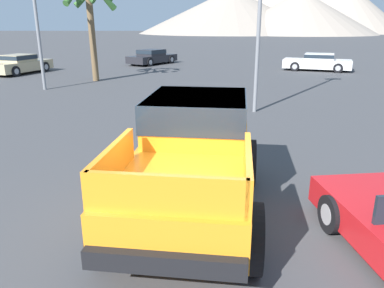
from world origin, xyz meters
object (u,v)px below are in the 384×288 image
object	(u,v)px
parked_car_tan	(20,64)
parked_car_dark	(152,57)
orange_pickup_truck	(193,150)
traffic_light_main	(46,5)
parked_car_white	(318,62)
palm_tree_tall	(90,5)

from	to	relation	value
parked_car_tan	parked_car_dark	bearing A→B (deg)	55.56
orange_pickup_truck	parked_car_tan	world-z (taller)	orange_pickup_truck
orange_pickup_truck	parked_car_tan	distance (m)	22.11
orange_pickup_truck	parked_car_tan	size ratio (longest dim) A/B	1.07
parked_car_dark	traffic_light_main	world-z (taller)	traffic_light_main
orange_pickup_truck	parked_car_dark	bearing A→B (deg)	104.76
parked_car_white	parked_car_dark	size ratio (longest dim) A/B	1.06
traffic_light_main	palm_tree_tall	xyz separation A→B (m)	(1.77, 1.71, 0.06)
parked_car_tan	palm_tree_tall	bearing A→B (deg)	-9.22
parked_car_dark	palm_tree_tall	world-z (taller)	palm_tree_tall
parked_car_white	palm_tree_tall	distance (m)	15.65
parked_car_white	traffic_light_main	distance (m)	17.86
parked_car_white	traffic_light_main	size ratio (longest dim) A/B	0.84
parked_car_white	orange_pickup_truck	bearing A→B (deg)	177.23
parked_car_white	parked_car_dark	bearing A→B (deg)	91.38
orange_pickup_truck	palm_tree_tall	world-z (taller)	palm_tree_tall
orange_pickup_truck	traffic_light_main	xyz separation A→B (m)	(-7.67, 13.87, 2.96)
orange_pickup_truck	traffic_light_main	bearing A→B (deg)	125.22
orange_pickup_truck	palm_tree_tall	distance (m)	16.93
parked_car_white	parked_car_tan	bearing A→B (deg)	115.11
parked_car_white	palm_tree_tall	bearing A→B (deg)	129.19
parked_car_dark	traffic_light_main	bearing A→B (deg)	-76.80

